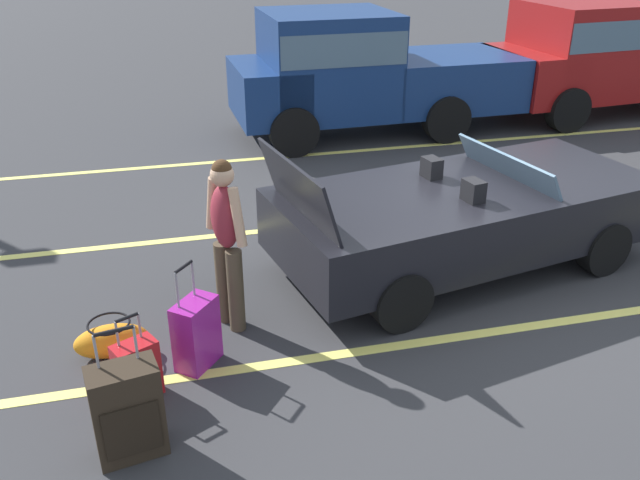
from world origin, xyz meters
name	(u,v)px	position (x,y,z in m)	size (l,w,h in m)	color
ground_plane	(459,264)	(0.00, 0.00, 0.00)	(80.00, 80.00, 0.00)	#333335
lot_line_near	(518,328)	(0.00, -1.33, 0.00)	(18.00, 0.12, 0.01)	#EAE066
lot_line_mid	(414,216)	(0.00, 1.37, 0.00)	(18.00, 0.12, 0.01)	#EAE066
lot_line_far	(355,151)	(0.00, 4.07, 0.00)	(18.00, 0.12, 0.01)	#EAE066
convertible_car	(478,212)	(0.19, 0.04, 0.59)	(4.40, 2.54, 1.53)	black
suitcase_large_black	(128,412)	(-3.52, -2.12, 0.37)	(0.52, 0.38, 1.01)	#2D2319
suitcase_medium_bright	(196,333)	(-2.97, -1.16, 0.31)	(0.44, 0.46, 0.96)	#991E8C
suitcase_small_carryon	(137,370)	(-3.47, -1.48, 0.25)	(0.39, 0.33, 0.73)	red
duffel_bag	(111,340)	(-3.70, -0.86, 0.16)	(0.65, 0.39, 0.34)	orange
traveler_person	(226,236)	(-2.61, -0.61, 0.93)	(0.35, 0.58, 1.65)	#4C3F2D
parked_pickup_truck_near	(355,71)	(0.26, 5.05, 1.11)	(5.06, 2.20, 2.10)	navy
parked_pickup_truck_far	(600,56)	(5.21, 5.26, 1.11)	(5.15, 2.41, 2.10)	maroon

